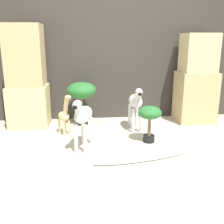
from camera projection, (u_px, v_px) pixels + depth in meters
ground_plane at (126, 158)px, 2.99m from camera, size 14.00×14.00×0.00m
wall_back at (112, 52)px, 4.29m from camera, size 6.40×0.08×2.20m
rock_pillar_left at (27, 80)px, 3.92m from camera, size 0.58×0.50×1.53m
rock_pillar_right at (196, 82)px, 4.19m from camera, size 0.58×0.50×1.40m
zebra_right at (136, 102)px, 3.82m from camera, size 0.19×0.54×0.66m
zebra_left at (83, 116)px, 3.12m from camera, size 0.30×0.54×0.66m
giraffe_figurine at (65, 114)px, 3.66m from camera, size 0.25×0.33×0.59m
potted_palm_front at (150, 116)px, 3.37m from camera, size 0.30×0.30×0.48m
potted_palm_back at (82, 92)px, 4.04m from camera, size 0.46×0.46×0.67m
surfboard at (140, 158)px, 2.95m from camera, size 1.12×0.41×0.08m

